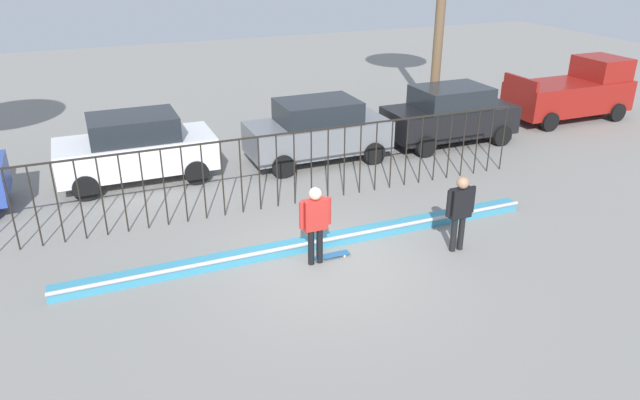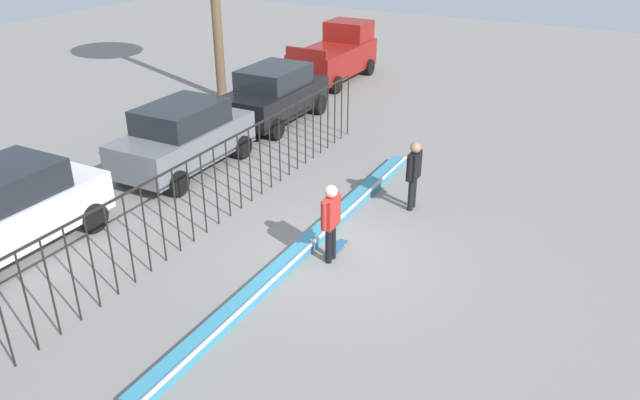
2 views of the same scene
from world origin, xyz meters
name	(u,v)px [view 2 (image 2 of 2)]	position (x,y,z in m)	size (l,w,h in m)	color
ground_plane	(337,256)	(0.00, 0.00, 0.00)	(60.00, 60.00, 0.00)	gray
bowl_coping_ledge	(308,244)	(0.00, 0.71, 0.12)	(11.00, 0.40, 0.27)	teal
perimeter_fence	(215,178)	(0.00, 3.12, 1.19)	(14.04, 0.04, 1.95)	black
skateboarder	(331,216)	(-0.20, 0.06, 1.05)	(0.71, 0.26, 1.75)	black
skateboard	(336,248)	(0.21, 0.13, 0.06)	(0.80, 0.20, 0.07)	#26598C
camera_operator	(414,170)	(2.91, -0.60, 1.05)	(0.71, 0.26, 1.75)	black
parked_car_white	(5,210)	(-3.07, 6.38, 0.97)	(4.30, 2.12, 1.90)	silver
parked_car_gray	(183,137)	(2.26, 5.92, 0.97)	(4.30, 2.12, 1.90)	slate
parked_car_black	(275,94)	(6.97, 5.86, 0.97)	(4.30, 2.12, 1.90)	black
pickup_truck	(336,55)	(12.87, 6.51, 1.04)	(4.70, 2.12, 2.24)	maroon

